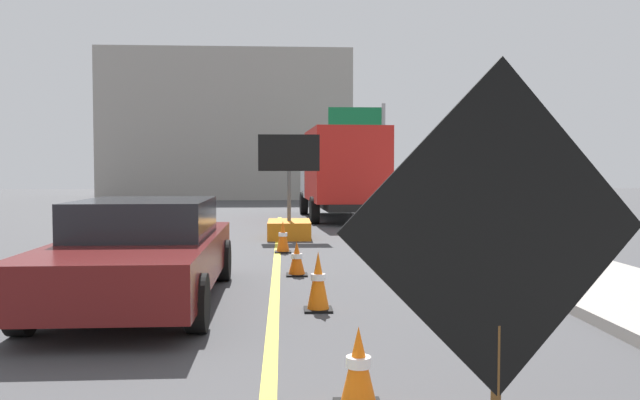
% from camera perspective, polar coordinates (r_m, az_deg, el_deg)
% --- Properties ---
extents(lane_center_stripe, '(0.14, 36.00, 0.01)m').
position_cam_1_polar(lane_center_stripe, '(6.72, -4.25, -12.82)').
color(lane_center_stripe, yellow).
rests_on(lane_center_stripe, ground).
extents(roadwork_sign, '(1.60, 0.38, 2.33)m').
position_cam_1_polar(roadwork_sign, '(3.27, 15.20, -3.21)').
color(roadwork_sign, '#593819').
rests_on(roadwork_sign, ground).
extents(arrow_board_trailer, '(1.60, 1.81, 2.70)m').
position_cam_1_polar(arrow_board_trailer, '(17.22, -2.70, -1.70)').
color(arrow_board_trailer, orange).
rests_on(arrow_board_trailer, ground).
extents(box_truck, '(2.84, 7.08, 3.17)m').
position_cam_1_polar(box_truck, '(23.61, 1.87, 2.55)').
color(box_truck, black).
rests_on(box_truck, ground).
extents(pickup_car, '(2.14, 5.16, 1.38)m').
position_cam_1_polar(pickup_car, '(9.23, -15.11, -4.25)').
color(pickup_car, '#591414').
rests_on(pickup_car, ground).
extents(highway_guide_sign, '(2.79, 0.18, 5.00)m').
position_cam_1_polar(highway_guide_sign, '(32.23, 4.14, 5.58)').
color(highway_guide_sign, gray).
rests_on(highway_guide_sign, ground).
extents(far_building_block, '(14.76, 7.55, 8.79)m').
position_cam_1_polar(far_building_block, '(41.95, -7.82, 6.23)').
color(far_building_block, gray).
rests_on(far_building_block, ground).
extents(traffic_cone_near_sign, '(0.36, 0.36, 0.63)m').
position_cam_1_polar(traffic_cone_near_sign, '(5.09, 3.35, -14.38)').
color(traffic_cone_near_sign, black).
rests_on(traffic_cone_near_sign, ground).
extents(traffic_cone_mid_lane, '(0.36, 0.36, 0.76)m').
position_cam_1_polar(traffic_cone_mid_lane, '(8.40, -0.16, -7.08)').
color(traffic_cone_mid_lane, black).
rests_on(traffic_cone_mid_lane, ground).
extents(traffic_cone_far_lane, '(0.36, 0.36, 0.58)m').
position_cam_1_polar(traffic_cone_far_lane, '(11.15, -2.03, -5.12)').
color(traffic_cone_far_lane, black).
rests_on(traffic_cone_far_lane, ground).
extents(traffic_cone_curbside, '(0.36, 0.36, 0.69)m').
position_cam_1_polar(traffic_cone_curbside, '(14.20, -3.23, -3.22)').
color(traffic_cone_curbside, black).
rests_on(traffic_cone_curbside, ground).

